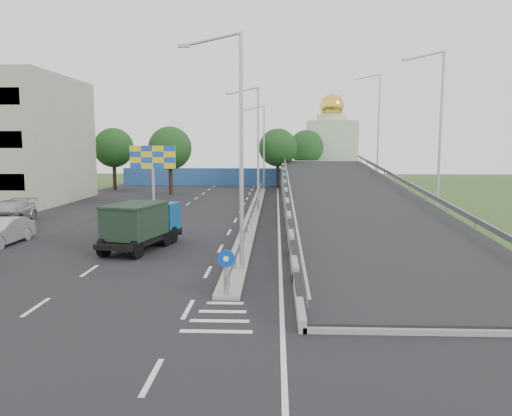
{
  "coord_description": "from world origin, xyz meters",
  "views": [
    {
      "loc": [
        1.78,
        -15.34,
        5.63
      ],
      "look_at": [
        0.71,
        11.37,
        2.2
      ],
      "focal_mm": 35.0,
      "sensor_mm": 36.0,
      "label": 1
    }
  ],
  "objects_px": {
    "lamp_post_far": "(262,143)",
    "church": "(331,146)",
    "parked_car_d": "(8,213)",
    "dump_truck": "(142,223)",
    "sign_bollard": "(226,272)",
    "lamp_post_near": "(237,140)",
    "billboard": "(153,161)",
    "lamp_post_mid": "(256,142)",
    "parked_car_b": "(1,232)",
    "parked_car_c": "(3,224)"
  },
  "relations": [
    {
      "from": "lamp_post_near",
      "to": "parked_car_c",
      "type": "bearing_deg",
      "value": 150.54
    },
    {
      "from": "lamp_post_far",
      "to": "billboard",
      "type": "distance_m",
      "value": 20.24
    },
    {
      "from": "lamp_post_far",
      "to": "parked_car_d",
      "type": "relative_size",
      "value": 1.77
    },
    {
      "from": "sign_bollard",
      "to": "lamp_post_near",
      "type": "relative_size",
      "value": 0.17
    },
    {
      "from": "billboard",
      "to": "parked_car_b",
      "type": "relative_size",
      "value": 1.18
    },
    {
      "from": "church",
      "to": "parked_car_d",
      "type": "height_order",
      "value": "church"
    },
    {
      "from": "lamp_post_near",
      "to": "parked_car_b",
      "type": "relative_size",
      "value": 2.17
    },
    {
      "from": "lamp_post_mid",
      "to": "lamp_post_far",
      "type": "bearing_deg",
      "value": 90.0
    },
    {
      "from": "parked_car_d",
      "to": "dump_truck",
      "type": "bearing_deg",
      "value": -36.66
    },
    {
      "from": "parked_car_b",
      "to": "parked_car_d",
      "type": "relative_size",
      "value": 0.82
    },
    {
      "from": "parked_car_d",
      "to": "sign_bollard",
      "type": "bearing_deg",
      "value": -46.87
    },
    {
      "from": "parked_car_b",
      "to": "parked_car_c",
      "type": "distance_m",
      "value": 3.51
    },
    {
      "from": "lamp_post_near",
      "to": "dump_truck",
      "type": "height_order",
      "value": "lamp_post_near"
    },
    {
      "from": "dump_truck",
      "to": "parked_car_d",
      "type": "bearing_deg",
      "value": 160.07
    },
    {
      "from": "lamp_post_far",
      "to": "billboard",
      "type": "bearing_deg",
      "value": -116.84
    },
    {
      "from": "lamp_post_mid",
      "to": "parked_car_b",
      "type": "height_order",
      "value": "lamp_post_mid"
    },
    {
      "from": "lamp_post_near",
      "to": "billboard",
      "type": "height_order",
      "value": "lamp_post_near"
    },
    {
      "from": "sign_bollard",
      "to": "lamp_post_near",
      "type": "xyz_separation_m",
      "value": [
        0.11,
        3.83,
        4.77
      ]
    },
    {
      "from": "parked_car_b",
      "to": "lamp_post_near",
      "type": "bearing_deg",
      "value": -20.24
    },
    {
      "from": "sign_bollard",
      "to": "parked_car_c",
      "type": "bearing_deg",
      "value": 140.63
    },
    {
      "from": "sign_bollard",
      "to": "lamp_post_mid",
      "type": "distance_m",
      "value": 24.3
    },
    {
      "from": "lamp_post_far",
      "to": "billboard",
      "type": "relative_size",
      "value": 1.83
    },
    {
      "from": "lamp_post_far",
      "to": "parked_car_b",
      "type": "xyz_separation_m",
      "value": [
        -13.69,
        -34.46,
        -5.04
      ]
    },
    {
      "from": "parked_car_c",
      "to": "parked_car_d",
      "type": "xyz_separation_m",
      "value": [
        -1.86,
        4.01,
        0.15
      ]
    },
    {
      "from": "church",
      "to": "billboard",
      "type": "relative_size",
      "value": 2.51
    },
    {
      "from": "parked_car_d",
      "to": "parked_car_b",
      "type": "bearing_deg",
      "value": -66.79
    },
    {
      "from": "lamp_post_far",
      "to": "church",
      "type": "relative_size",
      "value": 0.73
    },
    {
      "from": "church",
      "to": "parked_car_d",
      "type": "relative_size",
      "value": 2.42
    },
    {
      "from": "lamp_post_far",
      "to": "parked_car_b",
      "type": "distance_m",
      "value": 37.42
    },
    {
      "from": "sign_bollard",
      "to": "church",
      "type": "bearing_deg",
      "value": 80.19
    },
    {
      "from": "parked_car_d",
      "to": "lamp_post_far",
      "type": "bearing_deg",
      "value": 55.01
    },
    {
      "from": "church",
      "to": "dump_truck",
      "type": "relative_size",
      "value": 2.26
    },
    {
      "from": "lamp_post_mid",
      "to": "dump_truck",
      "type": "bearing_deg",
      "value": -110.02
    },
    {
      "from": "billboard",
      "to": "parked_car_d",
      "type": "distance_m",
      "value": 12.79
    },
    {
      "from": "lamp_post_mid",
      "to": "parked_car_d",
      "type": "xyz_separation_m",
      "value": [
        -17.17,
        -7.34,
        -4.98
      ]
    },
    {
      "from": "church",
      "to": "parked_car_d",
      "type": "distance_m",
      "value": 49.61
    },
    {
      "from": "billboard",
      "to": "dump_truck",
      "type": "xyz_separation_m",
      "value": [
        3.59,
        -17.14,
        -2.78
      ]
    },
    {
      "from": "lamp_post_mid",
      "to": "parked_car_b",
      "type": "bearing_deg",
      "value": -133.44
    },
    {
      "from": "lamp_post_far",
      "to": "sign_bollard",
      "type": "bearing_deg",
      "value": -90.14
    },
    {
      "from": "church",
      "to": "sign_bollard",
      "type": "bearing_deg",
      "value": -99.81
    },
    {
      "from": "dump_truck",
      "to": "parked_car_d",
      "type": "distance_m",
      "value": 14.04
    },
    {
      "from": "lamp_post_far",
      "to": "church",
      "type": "bearing_deg",
      "value": 54.76
    },
    {
      "from": "lamp_post_near",
      "to": "dump_truck",
      "type": "distance_m",
      "value": 8.57
    },
    {
      "from": "billboard",
      "to": "lamp_post_far",
      "type": "bearing_deg",
      "value": 63.16
    },
    {
      "from": "lamp_post_near",
      "to": "parked_car_c",
      "type": "xyz_separation_m",
      "value": [
        -15.32,
        8.65,
        -5.13
      ]
    },
    {
      "from": "billboard",
      "to": "parked_car_c",
      "type": "distance_m",
      "value": 15.13
    },
    {
      "from": "lamp_post_far",
      "to": "church",
      "type": "height_order",
      "value": "church"
    },
    {
      "from": "lamp_post_far",
      "to": "dump_truck",
      "type": "xyz_separation_m",
      "value": [
        -5.52,
        -35.14,
        -4.4
      ]
    },
    {
      "from": "lamp_post_near",
      "to": "parked_car_c",
      "type": "distance_m",
      "value": 18.32
    },
    {
      "from": "sign_bollard",
      "to": "dump_truck",
      "type": "distance_m",
      "value": 10.24
    }
  ]
}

